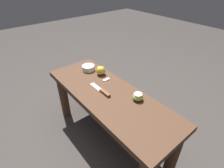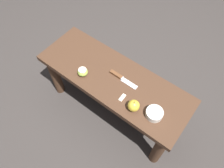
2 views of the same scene
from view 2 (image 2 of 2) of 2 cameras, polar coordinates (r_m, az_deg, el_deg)
name	(u,v)px [view 2 (image 2 of 2)]	position (r m, az deg, el deg)	size (l,w,h in m)	color
ground_plane	(113,109)	(1.90, 0.29, -6.45)	(8.00, 8.00, 0.00)	#383330
wooden_bench	(113,86)	(1.58, 0.35, -0.40)	(1.12, 0.40, 0.48)	#472D1E
knife	(120,77)	(1.48, 2.02, 1.88)	(0.22, 0.03, 0.02)	silver
apple_whole	(134,106)	(1.34, 5.67, -5.64)	(0.08, 0.08, 0.08)	gold
apple_cut	(83,72)	(1.50, -7.66, 3.17)	(0.07, 0.07, 0.05)	#9EB747
apple_slice_near_knife	(122,98)	(1.40, 2.71, -3.56)	(0.02, 0.06, 0.01)	white
bowl	(154,114)	(1.35, 11.00, -7.58)	(0.11, 0.11, 0.04)	silver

